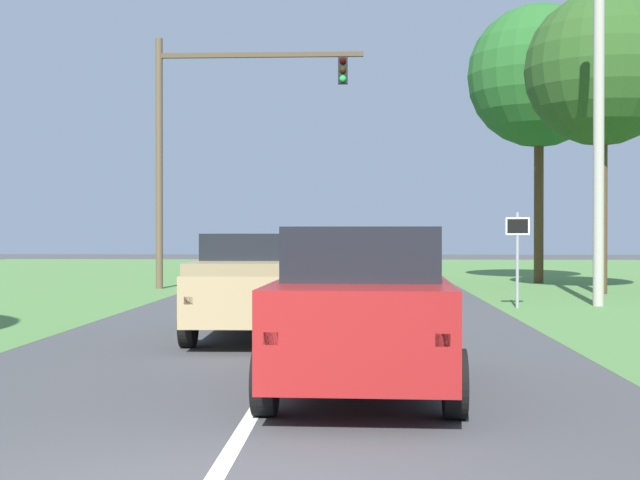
{
  "coord_description": "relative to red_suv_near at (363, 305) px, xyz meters",
  "views": [
    {
      "loc": [
        1.13,
        -6.08,
        1.91
      ],
      "look_at": [
        0.09,
        16.64,
        1.73
      ],
      "focal_mm": 50.14,
      "sensor_mm": 36.0,
      "label": 1
    }
  ],
  "objects": [
    {
      "name": "traffic_light",
      "position": [
        -5.23,
        19.46,
        4.53
      ],
      "size": [
        7.1,
        0.4,
        8.56
      ],
      "color": "brown",
      "rests_on": "ground_plane"
    },
    {
      "name": "extra_tree_1",
      "position": [
        6.71,
        23.44,
        6.81
      ],
      "size": [
        5.4,
        5.4,
        10.57
      ],
      "color": "#4C351E",
      "rests_on": "ground_plane"
    },
    {
      "name": "oak_tree_right",
      "position": [
        7.48,
        17.48,
        5.95
      ],
      "size": [
        4.77,
        4.77,
        9.4
      ],
      "color": "#4C351E",
      "rests_on": "ground_plane"
    },
    {
      "name": "utility_pole_right",
      "position": [
        6.16,
        12.79,
        3.48
      ],
      "size": [
        0.28,
        0.28,
        9.03
      ],
      "primitive_type": "cylinder",
      "color": "#9E998E",
      "rests_on": "ground_plane"
    },
    {
      "name": "ground_plane",
      "position": [
        -1.16,
        8.19,
        -1.04
      ],
      "size": [
        120.0,
        120.0,
        0.0
      ],
      "primitive_type": "plane",
      "color": "#424244"
    },
    {
      "name": "keep_moving_sign",
      "position": [
        3.93,
        12.0,
        0.52
      ],
      "size": [
        0.6,
        0.09,
        2.43
      ],
      "color": "gray",
      "rests_on": "ground_plane"
    },
    {
      "name": "lane_centre_stripe",
      "position": [
        -1.16,
        -2.81,
        -1.03
      ],
      "size": [
        0.16,
        43.74,
        0.01
      ],
      "primitive_type": "cube",
      "color": "white",
      "rests_on": "ground_plane"
    },
    {
      "name": "red_suv_near",
      "position": [
        0.0,
        0.0,
        0.0
      ],
      "size": [
        2.31,
        4.8,
        1.98
      ],
      "color": "maroon",
      "rests_on": "ground_plane"
    },
    {
      "name": "pickup_truck_lead",
      "position": [
        -1.95,
        5.49,
        -0.07
      ],
      "size": [
        2.29,
        5.34,
        1.9
      ],
      "color": "tan",
      "rests_on": "ground_plane"
    }
  ]
}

